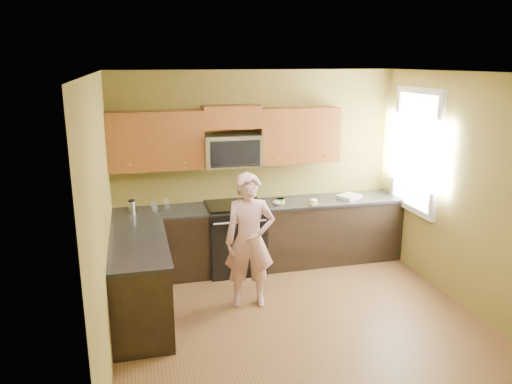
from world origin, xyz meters
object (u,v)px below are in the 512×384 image
object	(u,v)px
butter_tub	(281,203)
stove	(235,237)
woman	(250,241)
microwave	(232,166)
frying_pan	(241,209)
travel_mug	(132,214)

from	to	relation	value
butter_tub	stove	bearing A→B (deg)	178.81
woman	stove	bearing A→B (deg)	98.63
microwave	frying_pan	xyz separation A→B (m)	(0.04, -0.37, -0.50)
stove	microwave	size ratio (longest dim) A/B	1.25
butter_tub	travel_mug	xyz separation A→B (m)	(-1.98, 0.01, 0.00)
stove	microwave	bearing A→B (deg)	90.00
microwave	butter_tub	bearing A→B (deg)	-12.13
frying_pan	butter_tub	bearing A→B (deg)	39.22
microwave	stove	bearing A→B (deg)	-90.00
butter_tub	travel_mug	bearing A→B (deg)	179.75
stove	woman	size ratio (longest dim) A/B	0.60
stove	butter_tub	bearing A→B (deg)	-1.19
stove	butter_tub	xyz separation A→B (m)	(0.64, -0.01, 0.45)
microwave	butter_tub	distance (m)	0.85
woman	travel_mug	world-z (taller)	woman
woman	butter_tub	size ratio (longest dim) A/B	13.78
stove	woman	bearing A→B (deg)	-92.30
stove	travel_mug	bearing A→B (deg)	-179.80
microwave	travel_mug	distance (m)	1.45
stove	travel_mug	size ratio (longest dim) A/B	5.23
frying_pan	travel_mug	bearing A→B (deg)	-171.58
frying_pan	butter_tub	distance (m)	0.65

